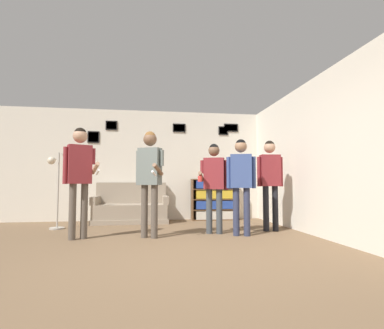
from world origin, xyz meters
name	(u,v)px	position (x,y,z in m)	size (l,w,h in m)	color
ground_plane	(170,263)	(0.00, 0.00, 0.00)	(20.00, 20.00, 0.00)	brown
wall_back	(159,165)	(0.00, 4.08, 1.36)	(7.50, 0.08, 2.70)	silver
wall_right	(296,160)	(2.58, 2.03, 1.35)	(0.06, 6.45, 2.70)	silver
couch	(131,209)	(-0.64, 3.67, 0.30)	(1.69, 0.80, 0.91)	gray
bookshelf	(214,199)	(1.36, 3.86, 0.50)	(1.12, 0.30, 1.00)	brown
floor_lamp	(58,177)	(-2.00, 2.84, 1.03)	(0.43, 0.28, 1.52)	#ADA89E
person_player_foreground_left	(79,169)	(-1.35, 1.64, 1.12)	(0.59, 0.42, 1.79)	brown
person_player_foreground_center	(150,171)	(-0.22, 1.61, 1.09)	(0.46, 0.59, 1.76)	brown
person_watcher_holding_cup	(214,179)	(0.92, 1.86, 0.98)	(0.56, 0.37, 1.60)	#3D4247
person_spectator_near_bookshelf	(241,176)	(1.34, 1.59, 1.01)	(0.48, 0.30, 1.65)	#2D334C
person_spectator_far_right	(270,175)	(2.04, 2.01, 1.05)	(0.50, 0.22, 1.70)	black
drinking_cup	(212,177)	(1.32, 3.86, 1.05)	(0.08, 0.08, 0.11)	yellow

